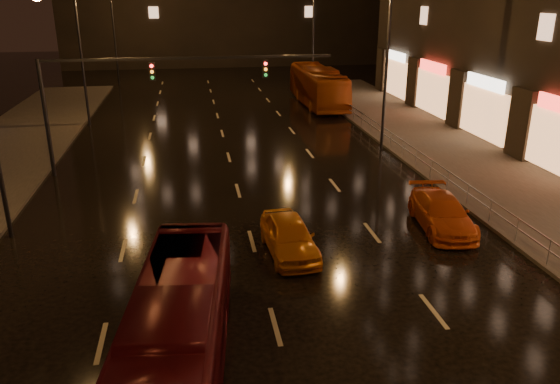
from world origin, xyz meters
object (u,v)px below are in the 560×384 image
object	(u,v)px
bus_red	(177,337)
taxi_near	(289,236)
taxi_far	(442,213)
bus_curb	(318,86)

from	to	relation	value
bus_red	taxi_near	bearing A→B (deg)	65.63
bus_red	taxi_far	world-z (taller)	bus_red
bus_red	bus_curb	world-z (taller)	bus_curb
taxi_near	bus_curb	bearing A→B (deg)	71.52
taxi_far	taxi_near	bearing A→B (deg)	-162.34
bus_curb	taxi_far	xyz separation A→B (m)	(-1.00, -27.12, -0.96)
bus_red	bus_curb	distance (m)	37.04
bus_red	taxi_far	xyz separation A→B (m)	(10.78, 8.00, -0.65)
bus_red	taxi_far	distance (m)	13.44
taxi_near	taxi_far	bearing A→B (deg)	7.68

